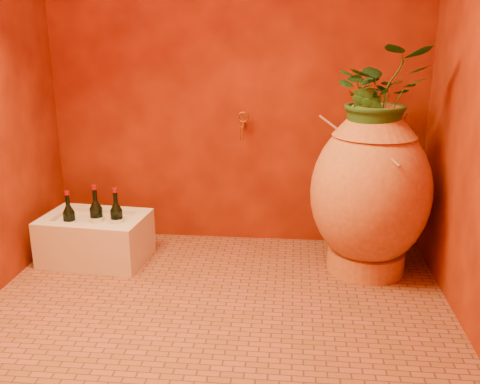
# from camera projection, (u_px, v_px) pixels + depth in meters

# --- Properties ---
(floor) EXTENTS (2.50, 2.50, 0.00)m
(floor) POSITION_uv_depth(u_px,v_px,m) (216.00, 306.00, 2.87)
(floor) COLOR brown
(floor) RESTS_ON ground
(wall_back) EXTENTS (2.50, 0.02, 2.50)m
(wall_back) POSITION_uv_depth(u_px,v_px,m) (236.00, 58.00, 3.46)
(wall_back) COLOR #4F1104
(wall_back) RESTS_ON ground
(amphora) EXTENTS (0.88, 0.88, 1.01)m
(amphora) POSITION_uv_depth(u_px,v_px,m) (370.00, 192.00, 3.16)
(amphora) COLOR #D0753A
(amphora) RESTS_ON floor
(stone_basin) EXTENTS (0.67, 0.49, 0.30)m
(stone_basin) POSITION_uv_depth(u_px,v_px,m) (96.00, 239.00, 3.41)
(stone_basin) COLOR beige
(stone_basin) RESTS_ON floor
(wine_bottle_a) EXTENTS (0.08, 0.08, 0.32)m
(wine_bottle_a) POSITION_uv_depth(u_px,v_px,m) (70.00, 222.00, 3.31)
(wine_bottle_a) COLOR black
(wine_bottle_a) RESTS_ON stone_basin
(wine_bottle_b) EXTENTS (0.08, 0.08, 0.33)m
(wine_bottle_b) POSITION_uv_depth(u_px,v_px,m) (117.00, 221.00, 3.33)
(wine_bottle_b) COLOR black
(wine_bottle_b) RESTS_ON stone_basin
(wine_bottle_c) EXTENTS (0.08, 0.08, 0.34)m
(wine_bottle_c) POSITION_uv_depth(u_px,v_px,m) (97.00, 219.00, 3.34)
(wine_bottle_c) COLOR black
(wine_bottle_c) RESTS_ON stone_basin
(wall_tap) EXTENTS (0.07, 0.16, 0.17)m
(wall_tap) POSITION_uv_depth(u_px,v_px,m) (243.00, 124.00, 3.50)
(wall_tap) COLOR #A46A25
(wall_tap) RESTS_ON wall_back
(plant_main) EXTENTS (0.59, 0.53, 0.58)m
(plant_main) POSITION_uv_depth(u_px,v_px,m) (379.00, 97.00, 3.01)
(plant_main) COLOR #1C4F1C
(plant_main) RESTS_ON amphora
(plant_side) EXTENTS (0.25, 0.27, 0.38)m
(plant_side) POSITION_uv_depth(u_px,v_px,m) (366.00, 120.00, 3.00)
(plant_side) COLOR #1C4F1C
(plant_side) RESTS_ON amphora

